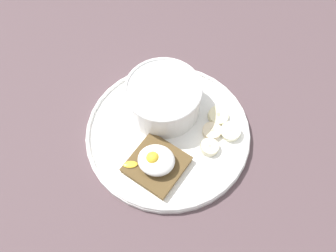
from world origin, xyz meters
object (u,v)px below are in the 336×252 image
at_px(oatmeal_bowl, 163,98).
at_px(banana_slice_back, 212,131).
at_px(banana_slice_left, 209,147).
at_px(poached_egg, 155,160).
at_px(banana_slice_right, 218,116).
at_px(toast_slice, 156,165).
at_px(banana_slice_front, 231,132).

bearing_deg(oatmeal_bowl, banana_slice_back, 164.09).
bearing_deg(banana_slice_left, poached_egg, 35.83).
bearing_deg(banana_slice_right, oatmeal_bowl, 3.17).
relative_size(poached_egg, banana_slice_back, 2.23).
bearing_deg(toast_slice, banana_slice_back, -130.13).
relative_size(poached_egg, banana_slice_left, 1.88).
height_order(banana_slice_left, banana_slice_right, banana_slice_right).
relative_size(poached_egg, banana_slice_right, 1.82).
xyz_separation_m(toast_slice, banana_slice_back, (-0.07, -0.09, -0.00)).
bearing_deg(oatmeal_bowl, poached_egg, 100.00).
height_order(toast_slice, banana_slice_front, banana_slice_front).
bearing_deg(banana_slice_back, oatmeal_bowl, -15.91).
xyz_separation_m(oatmeal_bowl, banana_slice_left, (-0.10, 0.06, -0.02)).
xyz_separation_m(poached_egg, banana_slice_back, (-0.07, -0.09, -0.02)).
relative_size(oatmeal_bowl, banana_slice_right, 2.93).
xyz_separation_m(toast_slice, banana_slice_left, (-0.07, -0.05, -0.00)).
relative_size(banana_slice_left, banana_slice_right, 0.97).
xyz_separation_m(toast_slice, poached_egg, (0.00, 0.00, 0.02)).
height_order(oatmeal_bowl, banana_slice_right, oatmeal_bowl).
bearing_deg(banana_slice_front, banana_slice_left, 53.84).
distance_m(poached_egg, banana_slice_back, 0.11).
distance_m(banana_slice_front, banana_slice_left, 0.05).
xyz_separation_m(poached_egg, banana_slice_right, (-0.08, -0.12, -0.02)).
height_order(oatmeal_bowl, poached_egg, oatmeal_bowl).
bearing_deg(poached_egg, toast_slice, -160.29).
xyz_separation_m(banana_slice_back, banana_slice_right, (-0.00, -0.03, 0.00)).
bearing_deg(poached_egg, oatmeal_bowl, -80.00).
bearing_deg(oatmeal_bowl, toast_slice, 100.52).
xyz_separation_m(oatmeal_bowl, toast_slice, (-0.02, 0.11, -0.02)).
bearing_deg(banana_slice_left, banana_slice_right, -90.81).
bearing_deg(banana_slice_right, poached_egg, 56.94).
distance_m(oatmeal_bowl, poached_egg, 0.11).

